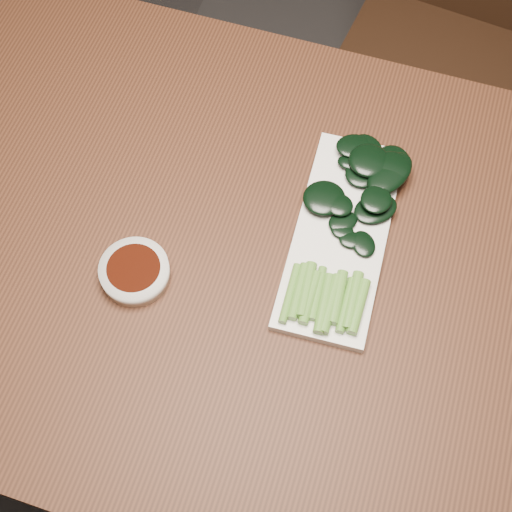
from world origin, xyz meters
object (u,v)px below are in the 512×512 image
(serving_plate, at_px, (341,235))
(gai_lan, at_px, (357,212))
(sauce_bowl, at_px, (135,272))
(table, at_px, (260,277))
(chair_far, at_px, (450,32))

(serving_plate, bearing_deg, gai_lan, 67.17)
(gai_lan, bearing_deg, sauce_bowl, -146.36)
(table, height_order, sauce_bowl, sauce_bowl)
(table, bearing_deg, gai_lan, 39.74)
(table, relative_size, serving_plate, 4.26)
(serving_plate, relative_size, gai_lan, 1.00)
(sauce_bowl, xyz_separation_m, serving_plate, (0.25, 0.14, -0.01))
(chair_far, relative_size, gai_lan, 2.70)
(chair_far, bearing_deg, table, -96.66)
(chair_far, height_order, gai_lan, chair_far)
(chair_far, height_order, serving_plate, chair_far)
(sauce_bowl, relative_size, serving_plate, 0.29)
(serving_plate, height_order, gai_lan, gai_lan)
(table, xyz_separation_m, serving_plate, (0.10, 0.06, 0.08))
(chair_far, bearing_deg, sauce_bowl, -104.81)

